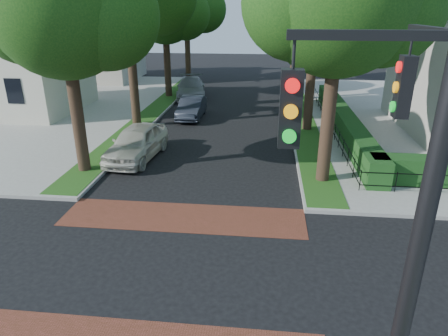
{
  "coord_description": "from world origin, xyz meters",
  "views": [
    {
      "loc": [
        2.89,
        -9.64,
        7.25
      ],
      "look_at": [
        1.4,
        4.3,
        1.6
      ],
      "focal_mm": 32.0,
      "sensor_mm": 36.0,
      "label": 1
    }
  ],
  "objects_px": {
    "parked_car_front": "(137,142)",
    "parked_car_middle": "(192,108)",
    "traffic_signal": "(406,203)",
    "parked_car_rear": "(191,88)"
  },
  "relations": [
    {
      "from": "parked_car_rear",
      "to": "traffic_signal",
      "type": "bearing_deg",
      "value": -83.19
    },
    {
      "from": "parked_car_rear",
      "to": "parked_car_middle",
      "type": "bearing_deg",
      "value": -88.76
    },
    {
      "from": "traffic_signal",
      "to": "parked_car_front",
      "type": "height_order",
      "value": "traffic_signal"
    },
    {
      "from": "parked_car_middle",
      "to": "parked_car_rear",
      "type": "relative_size",
      "value": 0.77
    },
    {
      "from": "parked_car_front",
      "to": "parked_car_middle",
      "type": "relative_size",
      "value": 1.14
    },
    {
      "from": "parked_car_middle",
      "to": "parked_car_front",
      "type": "bearing_deg",
      "value": -98.92
    },
    {
      "from": "traffic_signal",
      "to": "parked_car_middle",
      "type": "distance_m",
      "value": 23.42
    },
    {
      "from": "traffic_signal",
      "to": "parked_car_front",
      "type": "bearing_deg",
      "value": 122.06
    },
    {
      "from": "parked_car_front",
      "to": "parked_car_rear",
      "type": "distance_m",
      "value": 15.12
    },
    {
      "from": "parked_car_front",
      "to": "parked_car_middle",
      "type": "height_order",
      "value": "parked_car_front"
    }
  ]
}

